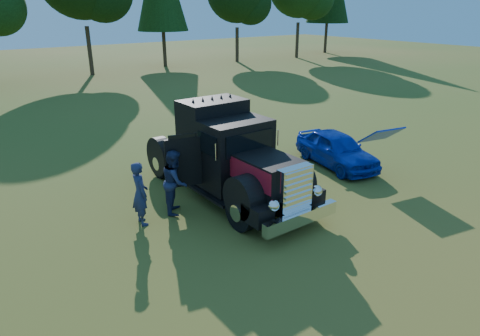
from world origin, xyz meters
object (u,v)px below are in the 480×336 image
hotrod_coupe (337,149)px  diamond_t_truck (228,158)px  spectator_far (175,182)px  spectator_near (140,193)px

hotrod_coupe → diamond_t_truck: bearing=178.0°
hotrod_coupe → spectator_far: spectator_far is taller
spectator_near → spectator_far: (1.16, 0.10, 0.04)m
spectator_near → spectator_far: 1.16m
diamond_t_truck → spectator_near: bearing=-178.0°
diamond_t_truck → spectator_far: 1.94m
hotrod_coupe → spectator_near: size_ratio=2.33×
hotrod_coupe → spectator_near: (-8.03, 0.07, 0.26)m
diamond_t_truck → spectator_far: size_ratio=3.73×
spectator_near → spectator_far: spectator_far is taller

